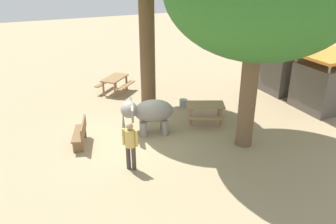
{
  "coord_description": "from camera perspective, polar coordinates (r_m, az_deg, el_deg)",
  "views": [
    {
      "loc": [
        10.88,
        -3.31,
        6.08
      ],
      "look_at": [
        -0.02,
        1.42,
        0.8
      ],
      "focal_mm": 36.66,
      "sensor_mm": 36.0,
      "label": 1
    }
  ],
  "objects": [
    {
      "name": "elephant",
      "position": [
        12.77,
        -3.33,
        -0.12
      ],
      "size": [
        1.4,
        2.0,
        1.38
      ],
      "rotation": [
        0.0,
        0.0,
        4.46
      ],
      "color": "gray",
      "rests_on": "ground_plane"
    },
    {
      "name": "person_handler",
      "position": [
        10.63,
        -6.29,
        -5.08
      ],
      "size": [
        0.35,
        0.42,
        1.62
      ],
      "rotation": [
        0.0,
        0.0,
        2.48
      ],
      "color": "#3F3833",
      "rests_on": "ground_plane"
    },
    {
      "name": "picnic_table_near",
      "position": [
        17.26,
        -8.82,
        5.1
      ],
      "size": [
        2.11,
        2.11,
        0.78
      ],
      "rotation": [
        0.0,
        0.0,
        2.37
      ],
      "color": "olive",
      "rests_on": "ground_plane"
    },
    {
      "name": "feed_bucket",
      "position": [
        15.53,
        2.57,
        1.51
      ],
      "size": [
        0.36,
        0.36,
        0.32
      ],
      "primitive_type": "cylinder",
      "color": "gray",
      "rests_on": "ground_plane"
    },
    {
      "name": "ground_plane",
      "position": [
        12.89,
        -5.78,
        -4.31
      ],
      "size": [
        60.0,
        60.0,
        0.0
      ],
      "primitive_type": "plane",
      "color": "tan"
    },
    {
      "name": "market_stall_white",
      "position": [
        18.11,
        18.42,
        6.88
      ],
      "size": [
        2.5,
        2.5,
        2.52
      ],
      "color": "#59514C",
      "rests_on": "ground_plane"
    },
    {
      "name": "picnic_table_far",
      "position": [
        13.93,
        6.22,
        0.57
      ],
      "size": [
        1.95,
        1.96,
        0.78
      ],
      "rotation": [
        0.0,
        0.0,
        1.17
      ],
      "color": "#9E7A51",
      "rests_on": "ground_plane"
    },
    {
      "name": "market_stall_orange",
      "position": [
        16.37,
        24.3,
        4.21
      ],
      "size": [
        2.5,
        2.5,
        2.52
      ],
      "color": "#59514C",
      "rests_on": "ground_plane"
    },
    {
      "name": "wooden_bench",
      "position": [
        12.57,
        -14.3,
        -3.36
      ],
      "size": [
        1.46,
        0.77,
        0.88
      ],
      "rotation": [
        0.0,
        0.0,
        2.86
      ],
      "color": "brown",
      "rests_on": "ground_plane"
    }
  ]
}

